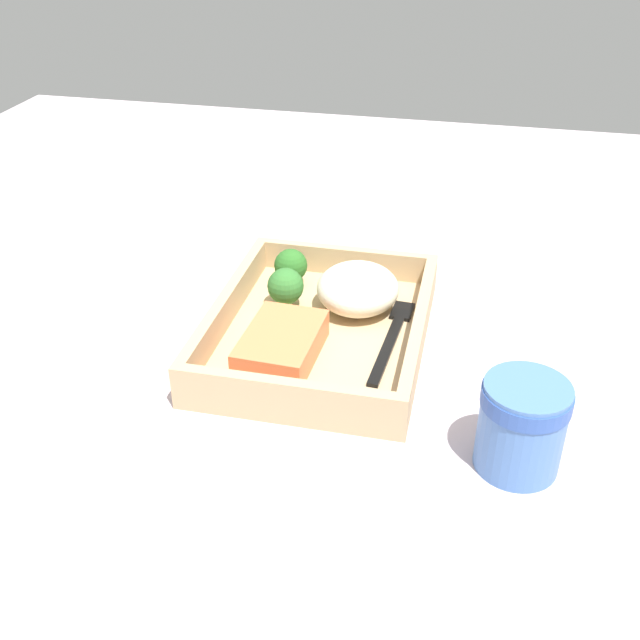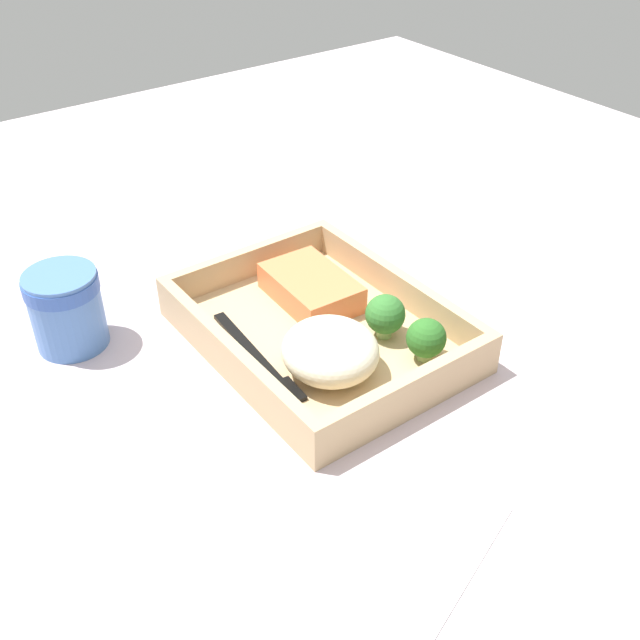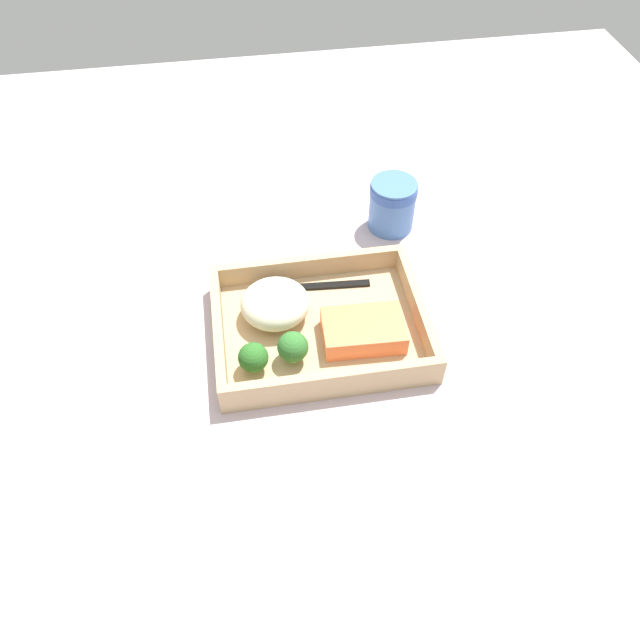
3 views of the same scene
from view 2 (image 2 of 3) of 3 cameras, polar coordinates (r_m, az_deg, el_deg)
The scene contains 10 objects.
ground_plane at distance 76.39cm, azimuth 0.00°, elevation -2.25°, with size 160.00×160.00×2.00cm, color #C2B0B8.
takeout_tray at distance 75.41cm, azimuth 0.00°, elevation -1.29°, with size 27.97×21.63×1.20cm, color tan.
tray_rim at distance 74.07cm, azimuth 0.00°, elevation 0.10°, with size 27.97×21.63×3.33cm.
salmon_fillet at distance 79.01cm, azimuth -0.70°, elevation 2.47°, with size 10.62×6.94×2.95cm, color #F57A48.
mashed_potatoes at distance 68.56cm, azimuth 0.79°, elevation -2.37°, with size 9.28×8.91×5.03cm, color #EFE7C7.
broccoli_floret_1 at distance 73.38cm, azimuth 4.99°, elevation 0.38°, with size 3.98×3.98×4.60cm.
broccoli_floret_2 at distance 70.96cm, azimuth 8.09°, elevation -1.42°, with size 3.83×3.83×4.37cm.
fork at distance 71.20cm, azimuth -4.58°, elevation -3.19°, with size 15.88×2.80×0.44cm.
paper_cup at distance 77.06cm, azimuth -18.81°, elevation 1.05°, with size 7.24×7.24×8.18cm.
receipt_slip at distance 58.63cm, azimuth 7.76°, elevation -16.32°, with size 8.86×13.51×0.24cm, color white.
Camera 2 is at (48.45, -35.60, 46.12)cm, focal length 42.00 mm.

